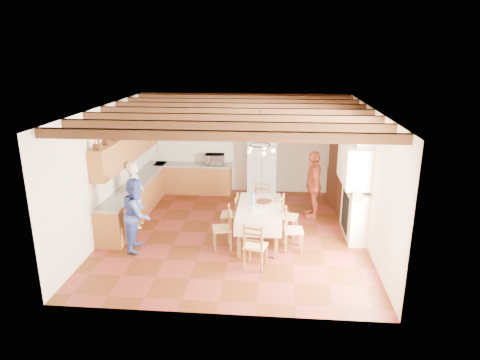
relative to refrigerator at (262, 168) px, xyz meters
name	(u,v)px	position (x,y,z in m)	size (l,w,h in m)	color
floor	(235,234)	(-0.55, -2.87, -0.86)	(6.00, 6.50, 0.02)	#52240D
ceiling	(234,107)	(-0.55, -2.87, 2.16)	(6.00, 6.50, 0.02)	white
wall_back	(245,143)	(-0.55, 0.39, 0.65)	(6.00, 0.02, 3.00)	beige
wall_front	(214,232)	(-0.55, -6.13, 0.65)	(6.00, 0.02, 3.00)	beige
wall_left	(107,170)	(-3.56, -2.87, 0.65)	(0.02, 6.50, 3.00)	beige
wall_right	(369,177)	(2.46, -2.87, 0.65)	(0.02, 6.50, 3.00)	beige
ceiling_beams	(234,112)	(-0.55, -2.87, 2.06)	(6.00, 6.30, 0.16)	#342310
lower_cabinets_left	(137,199)	(-3.25, -1.82, -0.42)	(0.60, 4.30, 0.86)	brown
lower_cabinets_back	(194,179)	(-2.10, 0.08, -0.42)	(2.30, 0.60, 0.86)	brown
countertop_left	(136,182)	(-3.25, -1.82, 0.03)	(0.62, 4.30, 0.04)	slate
countertop_back	(193,165)	(-2.10, 0.08, 0.03)	(2.34, 0.62, 0.04)	slate
backsplash_left	(124,170)	(-3.54, -1.82, 0.35)	(0.03, 4.30, 0.60)	silver
backsplash_back	(195,152)	(-2.10, 0.36, 0.35)	(2.30, 0.03, 0.60)	silver
upper_cabinets	(129,146)	(-3.38, -1.82, 1.00)	(0.35, 4.20, 0.70)	brown
fireplace	(353,178)	(2.17, -2.67, 0.55)	(0.56, 1.60, 2.80)	beige
wall_picture	(297,133)	(1.00, 0.36, 1.00)	(0.34, 0.03, 0.42)	#311A13
refrigerator	(262,168)	(0.00, 0.00, 0.00)	(0.85, 0.70, 1.69)	silver
hutch	(343,168)	(2.20, -0.84, 0.29)	(0.52, 1.25, 2.27)	#3B1B11
dining_table	(259,210)	(0.04, -3.21, -0.10)	(0.99, 1.91, 0.83)	silver
chandelier	(260,145)	(0.04, -3.21, 1.40)	(0.47, 0.47, 0.03)	black
chair_left_near	(222,228)	(-0.75, -3.65, -0.37)	(0.42, 0.40, 0.96)	brown
chair_left_far	(230,214)	(-0.68, -2.82, -0.37)	(0.42, 0.40, 0.96)	brown
chair_right_near	(294,229)	(0.81, -3.61, -0.37)	(0.42, 0.40, 0.96)	brown
chair_right_far	(288,216)	(0.71, -2.83, -0.37)	(0.42, 0.40, 0.96)	brown
chair_end_near	(255,245)	(0.02, -4.45, -0.37)	(0.42, 0.40, 0.96)	brown
chair_end_far	(260,202)	(0.02, -1.94, -0.37)	(0.42, 0.40, 0.96)	brown
person_man	(136,194)	(-3.00, -2.62, -0.02)	(0.61, 0.40, 1.66)	silver
person_woman_blue	(137,214)	(-2.58, -3.82, -0.04)	(0.78, 0.61, 1.61)	#3A4A9A
person_woman_red	(313,184)	(1.37, -1.61, 0.04)	(1.04, 0.43, 1.77)	#AC4427
microwave	(215,159)	(-1.43, 0.08, 0.21)	(0.56, 0.38, 0.31)	silver
fridge_vase	(262,135)	(-0.04, 0.00, 0.99)	(0.27, 0.27, 0.28)	#3B1B11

